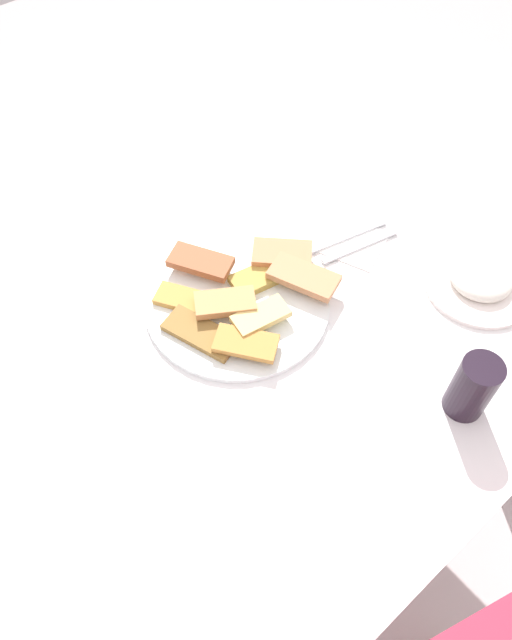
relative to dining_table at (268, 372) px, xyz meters
The scene contains 8 objects.
ground_plane 0.69m from the dining_table, ahead, with size 6.00×6.00×0.00m, color #BCAEAD.
dining_table is the anchor object (origin of this frame).
pide_platter 0.15m from the dining_table, 101.99° to the right, with size 0.36×0.34×0.05m.
salad_plate_greens 0.43m from the dining_table, 159.29° to the left, with size 0.21×0.21×0.04m.
soda_can 0.37m from the dining_table, 120.26° to the left, with size 0.07×0.07×0.12m, color black.
paper_napkin 0.32m from the dining_table, 164.58° to the right, with size 0.12×0.12×0.00m, color white.
fork 0.32m from the dining_table, 161.38° to the right, with size 0.18×0.01×0.01m, color silver.
spoon 0.31m from the dining_table, 167.88° to the right, with size 0.17×0.01×0.01m, color silver.
Camera 1 is at (0.39, 0.42, 1.65)m, focal length 33.60 mm.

